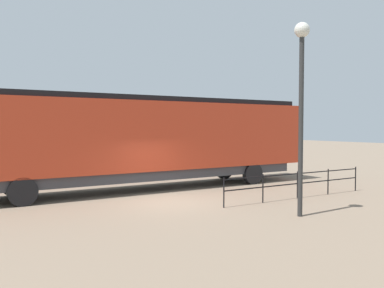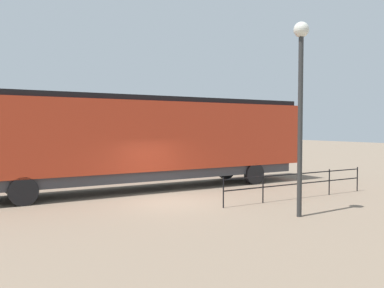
# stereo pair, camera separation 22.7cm
# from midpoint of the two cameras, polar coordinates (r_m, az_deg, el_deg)

# --- Properties ---
(ground_plane) EXTENTS (120.00, 120.00, 0.00)m
(ground_plane) POSITION_cam_midpoint_polar(r_m,az_deg,el_deg) (15.95, -3.69, -8.30)
(ground_plane) COLOR #84705B
(locomotive) EXTENTS (2.83, 17.36, 4.38)m
(locomotive) POSITION_cam_midpoint_polar(r_m,az_deg,el_deg) (19.12, -5.85, 0.86)
(locomotive) COLOR red
(locomotive) RESTS_ON ground_plane
(lamp_post) EXTENTS (0.50, 0.50, 6.39)m
(lamp_post) POSITION_cam_midpoint_polar(r_m,az_deg,el_deg) (13.65, 14.95, 8.44)
(lamp_post) COLOR #2D2D2D
(lamp_post) RESTS_ON ground_plane
(platform_fence) EXTENTS (0.05, 7.57, 1.13)m
(platform_fence) POSITION_cam_midpoint_polar(r_m,az_deg,el_deg) (17.14, 14.51, -5.14)
(platform_fence) COLOR black
(platform_fence) RESTS_ON ground_plane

